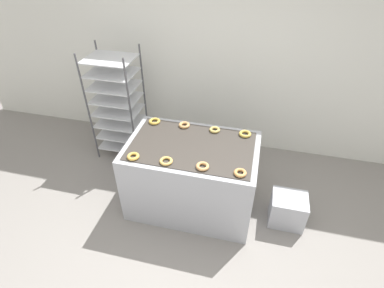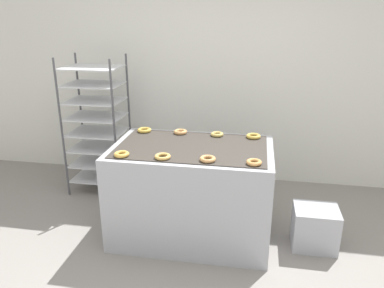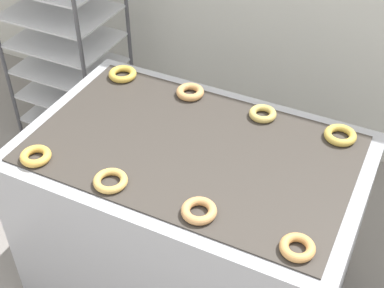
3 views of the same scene
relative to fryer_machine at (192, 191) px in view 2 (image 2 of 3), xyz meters
name	(u,v)px [view 2 (image 2 of 3)]	position (x,y,z in m)	size (l,w,h in m)	color
ground_plane	(177,281)	(0.00, -0.71, -0.45)	(14.00, 14.00, 0.00)	gray
wall_back	(212,69)	(0.00, 1.41, 0.95)	(8.00, 0.05, 2.80)	silver
fryer_machine	(192,191)	(0.00, 0.00, 0.00)	(1.45, 0.93, 0.91)	#A8AAB2
baking_rack_cart	(97,124)	(-1.26, 0.79, 0.36)	(0.65, 0.52, 1.60)	#4C4C51
glaze_bin	(315,227)	(1.14, -0.02, -0.26)	(0.39, 0.33, 0.38)	#A8AAB2
donut_near_left	(122,154)	(-0.54, -0.35, 0.47)	(0.13, 0.13, 0.03)	gold
donut_near_midleft	(163,156)	(-0.19, -0.33, 0.47)	(0.14, 0.14, 0.03)	tan
donut_near_midright	(208,159)	(0.19, -0.33, 0.47)	(0.13, 0.13, 0.03)	tan
donut_near_right	(254,162)	(0.56, -0.33, 0.47)	(0.12, 0.12, 0.03)	tan
donut_far_left	(144,130)	(-0.55, 0.34, 0.47)	(0.14, 0.14, 0.03)	gold
donut_far_midleft	(180,132)	(-0.18, 0.34, 0.47)	(0.13, 0.13, 0.04)	tan
donut_far_midright	(217,134)	(0.19, 0.33, 0.47)	(0.12, 0.12, 0.03)	tan
donut_far_right	(253,136)	(0.54, 0.33, 0.47)	(0.14, 0.14, 0.03)	gold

